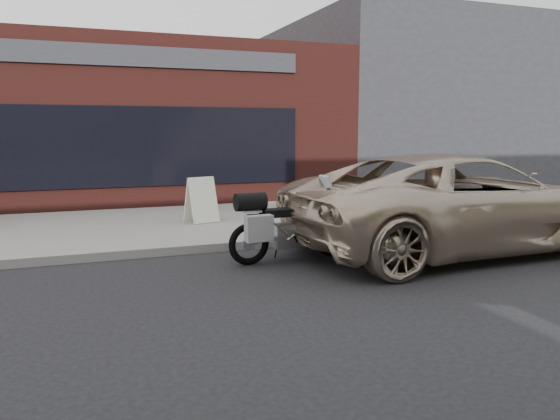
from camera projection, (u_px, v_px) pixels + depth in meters
name	position (u px, v px, depth m)	size (l,w,h in m)	color
ground	(352.00, 324.00, 6.02)	(120.00, 120.00, 0.00)	black
near_sidewalk	(206.00, 220.00, 12.48)	(44.00, 6.00, 0.15)	gray
storefront	(96.00, 126.00, 17.92)	(14.00, 10.07, 4.50)	#501F1A
neighbour_building	(408.00, 108.00, 22.04)	(10.00, 10.00, 6.00)	#29292E
motorcycle	(285.00, 225.00, 8.79)	(2.19, 0.77, 1.38)	black
minivan	(459.00, 203.00, 9.53)	(2.85, 6.17, 1.72)	beige
sandwich_sign	(201.00, 199.00, 11.72)	(0.72, 0.69, 0.97)	white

